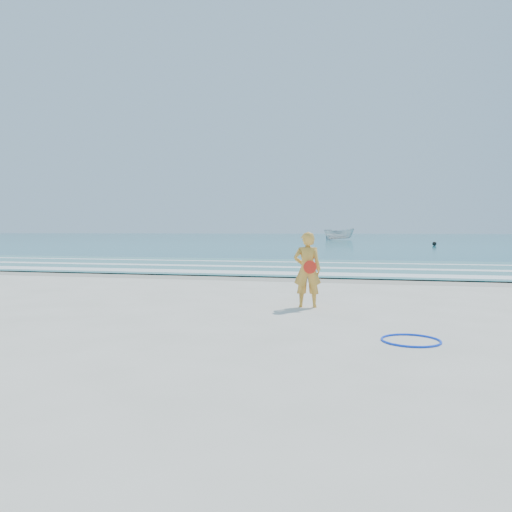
# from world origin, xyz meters

# --- Properties ---
(ground) EXTENTS (400.00, 400.00, 0.00)m
(ground) POSITION_xyz_m (0.00, 0.00, 0.00)
(ground) COLOR silver
(ground) RESTS_ON ground
(wet_sand) EXTENTS (400.00, 2.40, 0.00)m
(wet_sand) POSITION_xyz_m (0.00, 9.00, 0.00)
(wet_sand) COLOR #B2A893
(wet_sand) RESTS_ON ground
(ocean) EXTENTS (400.00, 190.00, 0.04)m
(ocean) POSITION_xyz_m (0.00, 105.00, 0.02)
(ocean) COLOR #19727F
(ocean) RESTS_ON ground
(shallow) EXTENTS (400.00, 10.00, 0.01)m
(shallow) POSITION_xyz_m (0.00, 14.00, 0.04)
(shallow) COLOR #59B7AD
(shallow) RESTS_ON ocean
(foam_near) EXTENTS (400.00, 1.40, 0.01)m
(foam_near) POSITION_xyz_m (0.00, 10.30, 0.05)
(foam_near) COLOR white
(foam_near) RESTS_ON shallow
(foam_mid) EXTENTS (400.00, 0.90, 0.01)m
(foam_mid) POSITION_xyz_m (0.00, 13.20, 0.05)
(foam_mid) COLOR white
(foam_mid) RESTS_ON shallow
(foam_far) EXTENTS (400.00, 0.60, 0.01)m
(foam_far) POSITION_xyz_m (0.00, 16.50, 0.05)
(foam_far) COLOR white
(foam_far) RESTS_ON shallow
(hoop) EXTENTS (0.96, 0.96, 0.03)m
(hoop) POSITION_xyz_m (3.74, 0.05, 0.02)
(hoop) COLOR #0E3FFF
(hoop) RESTS_ON ground
(boat) EXTENTS (4.93, 2.28, 1.84)m
(boat) POSITION_xyz_m (-2.22, 73.55, 0.96)
(boat) COLOR silver
(boat) RESTS_ON ocean
(buoy) EXTENTS (0.42, 0.42, 0.42)m
(buoy) POSITION_xyz_m (9.06, 44.68, 0.25)
(buoy) COLOR black
(buoy) RESTS_ON ocean
(woman) EXTENTS (0.62, 0.44, 1.57)m
(woman) POSITION_xyz_m (1.86, 2.91, 0.79)
(woman) COLOR gold
(woman) RESTS_ON ground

